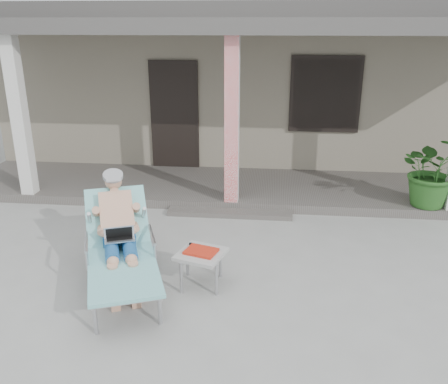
# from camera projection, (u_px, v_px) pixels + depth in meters

# --- Properties ---
(ground) EXTENTS (60.00, 60.00, 0.00)m
(ground) POSITION_uv_depth(u_px,v_px,m) (216.00, 272.00, 5.91)
(ground) COLOR #9E9E99
(ground) RESTS_ON ground
(house) EXTENTS (10.40, 5.40, 3.30)m
(house) POSITION_uv_depth(u_px,v_px,m) (248.00, 78.00, 11.42)
(house) COLOR gray
(house) RESTS_ON ground
(porch_deck) EXTENTS (10.00, 2.00, 0.15)m
(porch_deck) POSITION_uv_depth(u_px,v_px,m) (236.00, 187.00, 8.69)
(porch_deck) COLOR #605B56
(porch_deck) RESTS_ON ground
(porch_overhang) EXTENTS (10.00, 2.30, 2.85)m
(porch_overhang) POSITION_uv_depth(u_px,v_px,m) (237.00, 32.00, 7.72)
(porch_overhang) COLOR silver
(porch_overhang) RESTS_ON porch_deck
(porch_step) EXTENTS (2.00, 0.30, 0.07)m
(porch_step) POSITION_uv_depth(u_px,v_px,m) (230.00, 213.00, 7.63)
(porch_step) COLOR #605B56
(porch_step) RESTS_ON ground
(lounger) EXTENTS (1.37, 2.03, 1.28)m
(lounger) POSITION_uv_depth(u_px,v_px,m) (118.00, 221.00, 5.43)
(lounger) COLOR #B7B7BC
(lounger) RESTS_ON ground
(side_table) EXTENTS (0.63, 0.63, 0.46)m
(side_table) POSITION_uv_depth(u_px,v_px,m) (201.00, 256.00, 5.50)
(side_table) COLOR #ABAAA6
(side_table) RESTS_ON ground
(potted_palm) EXTENTS (1.05, 0.91, 1.17)m
(potted_palm) POSITION_uv_depth(u_px,v_px,m) (434.00, 171.00, 7.45)
(potted_palm) COLOR #26591E
(potted_palm) RESTS_ON porch_deck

